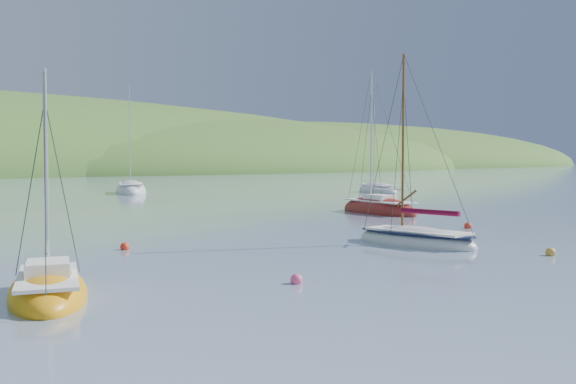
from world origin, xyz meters
TOP-DOWN VIEW (x-y plane):
  - ground at (0.00, 0.00)m, footprint 700.00×700.00m
  - daysailer_white at (3.18, 4.51)m, footprint 2.84×6.34m
  - sloop_red at (14.59, 17.05)m, footprint 3.81×7.98m
  - sailboat_yellow at (-13.83, 4.04)m, footprint 3.92×5.86m
  - distant_sloop_b at (12.85, 53.13)m, footprint 6.98×10.05m
  - distant_sloop_d at (35.12, 35.73)m, footprint 5.21×8.18m
  - mooring_buoys at (1.87, 2.98)m, footprint 19.21×15.06m

SIDE VIEW (x-z plane):
  - ground at x=0.00m, z-range 0.00..0.00m
  - mooring_buoys at x=1.87m, z-range -0.10..0.34m
  - sailboat_yellow at x=-13.83m, z-range -3.44..3.79m
  - distant_sloop_d at x=35.12m, z-range -5.32..5.70m
  - daysailer_white at x=3.18m, z-range -4.51..4.94m
  - sloop_red at x=14.59m, z-range -5.46..5.89m
  - distant_sloop_b at x=12.85m, z-range -6.57..7.01m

